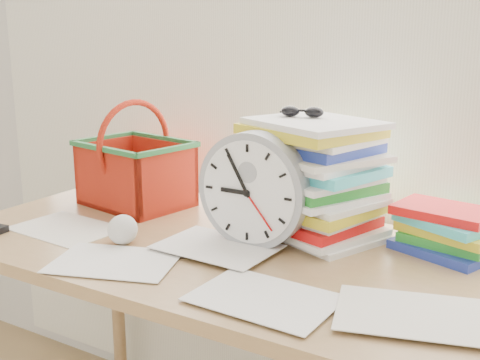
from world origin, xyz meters
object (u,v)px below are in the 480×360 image
Objects in this scene: book_stack at (446,229)px; basket at (135,154)px; desk at (229,275)px; paper_stack at (315,179)px; clock at (254,190)px.

basket is at bearing -175.15° from book_stack.
desk is 0.51m from book_stack.
paper_stack reaches higher than book_stack.
book_stack reaches higher than desk.
desk is 5.18× the size of clock.
paper_stack is at bearing 58.09° from clock.
paper_stack is 0.17m from clock.
book_stack is (0.30, 0.06, -0.09)m from paper_stack.
basket is at bearing -178.32° from paper_stack.
desk is 4.28× the size of paper_stack.
desk is at bearing -129.88° from paper_stack.
paper_stack is 1.32× the size of book_stack.
book_stack is (0.39, 0.20, -0.08)m from clock.
basket reaches higher than book_stack.
book_stack is 0.86m from basket.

